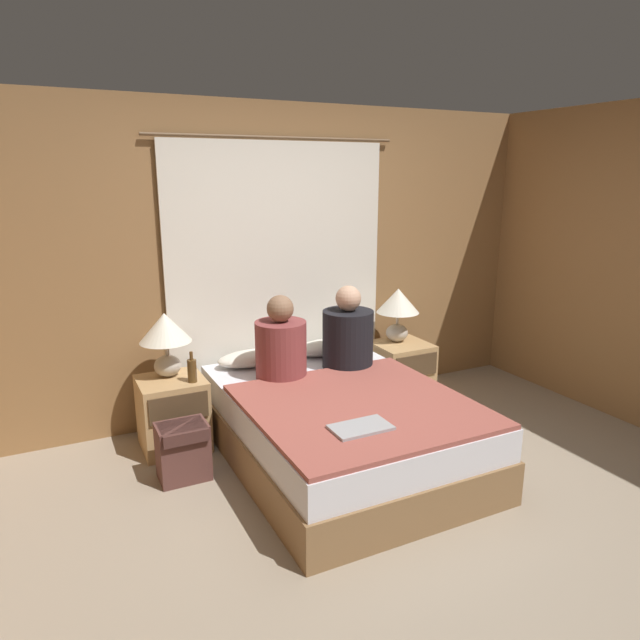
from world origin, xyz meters
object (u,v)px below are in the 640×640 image
at_px(nightstand_right, 401,372).
at_px(lamp_right, 398,306).
at_px(pillow_right, 326,347).
at_px(person_right_in_bed, 348,335).
at_px(pillow_left, 254,358).
at_px(person_left_in_bed, 281,345).
at_px(lamp_left, 165,334).
at_px(beer_bottle_on_left_stand, 192,370).
at_px(backpack_on_floor, 183,448).
at_px(laptop_on_bed, 361,427).
at_px(nightstand_left, 173,413).
at_px(bed, 339,427).

bearing_deg(nightstand_right, lamp_right, 90.00).
distance_m(pillow_right, person_right_in_bed, 0.41).
distance_m(pillow_left, person_left_in_bed, 0.41).
relative_size(lamp_left, beer_bottle_on_left_stand, 2.11).
relative_size(pillow_right, backpack_on_floor, 1.52).
bearing_deg(lamp_left, beer_bottle_on_left_stand, -57.30).
relative_size(lamp_left, laptop_on_bed, 1.35).
xyz_separation_m(nightstand_right, laptop_on_bed, (-1.18, -1.31, 0.27)).
distance_m(nightstand_right, lamp_right, 0.59).
bearing_deg(laptop_on_bed, beer_bottle_on_left_stand, 119.75).
relative_size(lamp_left, person_right_in_bed, 0.73).
relative_size(nightstand_left, backpack_on_floor, 1.37).
xyz_separation_m(nightstand_left, person_left_in_bed, (0.76, -0.24, 0.48)).
distance_m(nightstand_right, person_right_in_bed, 0.87).
relative_size(bed, pillow_right, 3.43).
distance_m(nightstand_right, person_left_in_bed, 1.34).
relative_size(pillow_left, person_right_in_bed, 0.91).
bearing_deg(person_right_in_bed, beer_bottle_on_left_stand, 174.09).
bearing_deg(backpack_on_floor, pillow_left, 39.67).
bearing_deg(laptop_on_bed, bed, 72.98).
distance_m(nightstand_right, backpack_on_floor, 2.09).
height_order(nightstand_left, laptop_on_bed, laptop_on_bed).
bearing_deg(nightstand_left, lamp_right, 2.35).
height_order(nightstand_left, beer_bottle_on_left_stand, beer_bottle_on_left_stand).
bearing_deg(backpack_on_floor, pillow_right, 23.79).
distance_m(nightstand_left, person_left_in_bed, 0.93).
relative_size(bed, person_left_in_bed, 3.23).
xyz_separation_m(bed, nightstand_left, (-0.99, 0.71, 0.02)).
relative_size(nightstand_right, person_left_in_bed, 0.85).
distance_m(bed, lamp_left, 1.40).
distance_m(bed, nightstand_left, 1.22).
height_order(nightstand_left, nightstand_right, same).
bearing_deg(nightstand_left, beer_bottle_on_left_stand, -42.89).
bearing_deg(beer_bottle_on_left_stand, laptop_on_bed, -60.25).
bearing_deg(bed, pillow_right, 68.90).
bearing_deg(nightstand_right, pillow_left, 175.00).
distance_m(nightstand_right, lamp_left, 2.07).
relative_size(nightstand_left, lamp_right, 1.12).
bearing_deg(lamp_left, backpack_on_floor, -94.44).
bearing_deg(backpack_on_floor, person_left_in_bed, 16.66).
bearing_deg(pillow_right, nightstand_left, -175.00).
height_order(pillow_right, person_left_in_bed, person_left_in_bed).
distance_m(bed, pillow_left, 0.94).
height_order(nightstand_left, pillow_right, pillow_right).
relative_size(lamp_right, beer_bottle_on_left_stand, 2.11).
bearing_deg(nightstand_right, bed, -144.53).
relative_size(lamp_right, person_right_in_bed, 0.73).
height_order(pillow_left, laptop_on_bed, pillow_left).
xyz_separation_m(nightstand_right, person_right_in_bed, (-0.67, -0.24, 0.49)).
relative_size(lamp_left, person_left_in_bed, 0.76).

